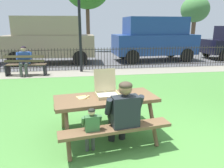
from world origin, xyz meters
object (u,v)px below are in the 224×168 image
at_px(person_on_park_bench, 24,60).
at_px(child_at_table, 91,126).
at_px(pizza_box_open, 107,89).
at_px(adult_at_table, 123,112).
at_px(park_bench_left, 26,65).
at_px(parked_car_right, 154,38).
at_px(pizza_slice_on_table, 83,97).
at_px(lamp_post_walkway, 79,18).
at_px(picnic_table_foreground, 106,106).
at_px(far_tree_center, 195,10).
at_px(parked_car_center, 50,39).

bearing_deg(person_on_park_bench, child_at_table, -69.15).
height_order(pizza_box_open, adult_at_table, pizza_box_open).
distance_m(park_bench_left, parked_car_right, 7.25).
xyz_separation_m(pizza_slice_on_table, lamp_post_walkway, (0.06, 5.93, 1.55)).
bearing_deg(picnic_table_foreground, far_tree_center, 56.77).
distance_m(pizza_slice_on_table, parked_car_center, 8.67).
bearing_deg(far_tree_center, lamp_post_walkway, -138.04).
height_order(person_on_park_bench, parked_car_center, parked_car_center).
xyz_separation_m(person_on_park_bench, parked_car_center, (0.72, 2.98, 0.65)).
bearing_deg(parked_car_right, parked_car_center, -180.00).
bearing_deg(park_bench_left, person_on_park_bench, 158.24).
bearing_deg(far_tree_center, parked_car_right, -132.10).
height_order(park_bench_left, parked_car_right, parked_car_right).
height_order(pizza_slice_on_table, far_tree_center, far_tree_center).
bearing_deg(lamp_post_walkway, pizza_box_open, -86.35).
height_order(parked_car_center, far_tree_center, far_tree_center).
bearing_deg(far_tree_center, pizza_box_open, -123.38).
bearing_deg(parked_car_right, person_on_park_bench, -155.68).
height_order(picnic_table_foreground, park_bench_left, park_bench_left).
relative_size(pizza_box_open, lamp_post_walkway, 0.13).
bearing_deg(parked_car_center, lamp_post_walkway, -58.48).
bearing_deg(picnic_table_foreground, pizza_slice_on_table, 173.87).
xyz_separation_m(lamp_post_walkway, far_tree_center, (10.35, 9.31, 1.01)).
bearing_deg(parked_car_center, far_tree_center, 29.36).
relative_size(pizza_box_open, pizza_slice_on_table, 1.93).
distance_m(adult_at_table, parked_car_right, 9.79).
bearing_deg(picnic_table_foreground, adult_at_table, -65.34).
xyz_separation_m(adult_at_table, parked_car_right, (3.72, 9.04, 0.65)).
distance_m(picnic_table_foreground, person_on_park_bench, 6.18).
xyz_separation_m(park_bench_left, far_tree_center, (12.62, 9.72, 2.92)).
bearing_deg(far_tree_center, parked_car_center, -150.64).
relative_size(picnic_table_foreground, park_bench_left, 1.22).
relative_size(person_on_park_bench, parked_car_center, 0.25).
distance_m(picnic_table_foreground, pizza_box_open, 0.31).
xyz_separation_m(pizza_slice_on_table, adult_at_table, (0.62, -0.52, -0.12)).
height_order(pizza_slice_on_table, child_at_table, child_at_table).
height_order(park_bench_left, person_on_park_bench, person_on_park_bench).
bearing_deg(pizza_slice_on_table, lamp_post_walkway, 89.45).
bearing_deg(parked_car_center, parked_car_right, 0.00).
relative_size(picnic_table_foreground, parked_car_right, 0.41).
distance_m(person_on_park_bench, parked_car_right, 7.26).
xyz_separation_m(adult_at_table, park_bench_left, (-2.82, 6.04, -0.24)).
relative_size(picnic_table_foreground, lamp_post_walkway, 0.53).
relative_size(pizza_slice_on_table, adult_at_table, 0.22).
bearing_deg(pizza_box_open, lamp_post_walkway, 93.65).
bearing_deg(pizza_box_open, parked_car_right, 65.11).
distance_m(child_at_table, park_bench_left, 6.56).
distance_m(adult_at_table, parked_car_center, 9.31).
height_order(picnic_table_foreground, pizza_slice_on_table, pizza_slice_on_table).
height_order(picnic_table_foreground, parked_car_right, parked_car_right).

